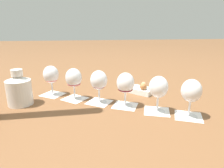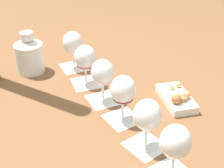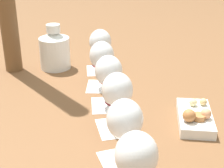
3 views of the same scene
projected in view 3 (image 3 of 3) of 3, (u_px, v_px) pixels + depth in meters
name	position (u px, v px, depth m)	size (l,w,h in m)	color
ground_plane	(113.00, 116.00, 0.98)	(8.00, 8.00, 0.00)	brown
tasting_card_0	(101.00, 70.00, 1.29)	(0.15, 0.14, 0.00)	white
tasting_card_1	(102.00, 86.00, 1.16)	(0.15, 0.15, 0.00)	white
tasting_card_2	(109.00, 105.00, 1.04)	(0.15, 0.14, 0.00)	white
tasting_card_3	(117.00, 127.00, 0.92)	(0.14, 0.14, 0.00)	white
tasting_card_4	(124.00, 161.00, 0.78)	(0.13, 0.13, 0.00)	white
wine_glass_0	(100.00, 44.00, 1.25)	(0.08, 0.08, 0.16)	white
wine_glass_1	(102.00, 58.00, 1.12)	(0.08, 0.08, 0.16)	white
wine_glass_2	(109.00, 74.00, 0.99)	(0.08, 0.08, 0.16)	white
wine_glass_3	(117.00, 93.00, 0.88)	(0.08, 0.08, 0.16)	white
wine_glass_4	(125.00, 123.00, 0.74)	(0.08, 0.08, 0.16)	white
wine_glass_5	(136.00, 159.00, 0.63)	(0.08, 0.08, 0.16)	white
ceramic_vase	(55.00, 49.00, 1.29)	(0.11, 0.11, 0.17)	white
snack_dish	(195.00, 117.00, 0.93)	(0.19, 0.19, 0.06)	white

